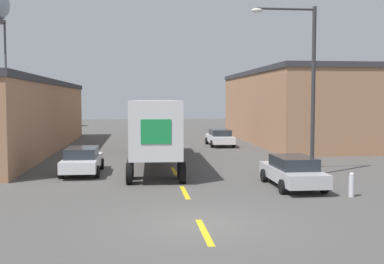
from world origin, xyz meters
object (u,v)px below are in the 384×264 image
object	(u,v)px
fire_hydrant	(352,185)
semi_truck	(155,126)
parked_car_right_near	(293,171)
street_lamp	(306,77)
parked_car_left_far	(82,160)
parked_car_right_far	(220,137)

from	to	relation	value
fire_hydrant	semi_truck	bearing A→B (deg)	125.07
parked_car_right_near	street_lamp	world-z (taller)	street_lamp
parked_car_left_far	parked_car_right_far	size ratio (longest dim) A/B	1.00
parked_car_right_far	fire_hydrant	distance (m)	21.39
street_lamp	fire_hydrant	bearing A→B (deg)	-89.65
semi_truck	street_lamp	world-z (taller)	street_lamp
parked_car_right_near	street_lamp	size ratio (longest dim) A/B	0.56
parked_car_right_near	semi_truck	bearing A→B (deg)	124.66
semi_truck	parked_car_right_far	bearing A→B (deg)	63.20
parked_car_right_near	parked_car_right_far	bearing A→B (deg)	90.00
parked_car_right_near	parked_car_left_far	size ratio (longest dim) A/B	1.00
semi_truck	street_lamp	size ratio (longest dim) A/B	1.82
semi_truck	street_lamp	distance (m)	9.45
fire_hydrant	parked_car_left_far	bearing A→B (deg)	147.36
semi_truck	parked_car_right_near	world-z (taller)	semi_truck
semi_truck	parked_car_right_far	world-z (taller)	semi_truck
parked_car_right_near	parked_car_left_far	xyz separation A→B (m)	(-9.66, 5.00, 0.00)
street_lamp	fire_hydrant	distance (m)	7.03
parked_car_right_near	parked_car_right_far	size ratio (longest dim) A/B	1.00
fire_hydrant	street_lamp	bearing A→B (deg)	90.35
parked_car_right_near	fire_hydrant	bearing A→B (deg)	-53.46
street_lamp	parked_car_left_far	bearing A→B (deg)	170.67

